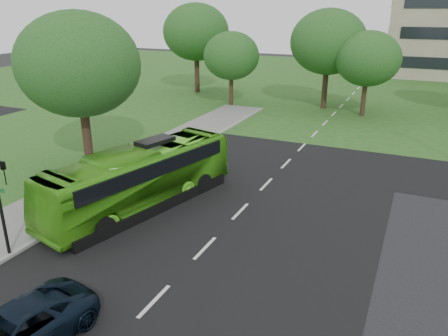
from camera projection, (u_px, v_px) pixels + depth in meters
name	position (u px, v px, depth m)	size (l,w,h in m)	color
ground	(224.00, 228.00, 20.64)	(160.00, 160.00, 0.00)	black
street_surfaces	(323.00, 121.00, 40.20)	(120.00, 120.00, 0.15)	black
tree_park_a	(231.00, 56.00, 44.60)	(5.73, 5.73, 7.62)	black
tree_park_b	(328.00, 42.00, 42.94)	(7.50, 7.50, 9.83)	black
tree_park_c	(368.00, 59.00, 40.22)	(5.97, 5.97, 7.92)	black
tree_park_f	(196.00, 32.00, 51.46)	(7.80, 7.80, 10.41)	black
tree_side_near	(79.00, 65.00, 25.95)	(7.34, 7.34, 9.76)	black
bus	(141.00, 178.00, 22.48)	(2.67, 11.41, 3.18)	#4EB31E
suv	(15.00, 331.00, 13.11)	(2.30, 4.99, 1.39)	black
traffic_light	(1.00, 196.00, 17.34)	(0.76, 0.20, 4.76)	black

